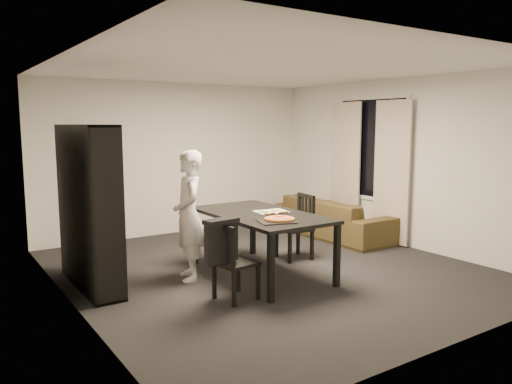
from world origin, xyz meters
TOP-DOWN VIEW (x-y plane):
  - room at (0.00, 0.00)m, footprint 5.01×5.51m
  - window_pane at (2.48, 0.60)m, footprint 0.02×1.40m
  - window_frame at (2.48, 0.60)m, footprint 0.03×1.52m
  - curtain_left at (2.40, 0.08)m, footprint 0.03×0.70m
  - curtain_right at (2.40, 1.12)m, footprint 0.03×0.70m
  - bookshelf at (-2.16, 0.60)m, footprint 0.35×1.50m
  - dining_table at (-0.23, -0.12)m, footprint 1.06×1.90m
  - chair_left at (-1.04, -0.74)m, footprint 0.45×0.45m
  - chair_right at (0.67, 0.22)m, footprint 0.47×0.47m
  - draped_jacket at (-1.16, -0.75)m, footprint 0.40×0.22m
  - person at (-1.07, 0.21)m, footprint 0.52×0.66m
  - baking_tray at (-0.40, -0.70)m, footprint 0.48×0.42m
  - pepperoni_pizza at (-0.34, -0.67)m, footprint 0.35×0.35m
  - kitchen_towel at (-0.07, -0.13)m, footprint 0.44×0.35m
  - pizza_slices at (-0.10, -0.19)m, footprint 0.40×0.35m
  - sofa at (2.02, 0.97)m, footprint 0.88×2.24m

SIDE VIEW (x-z plane):
  - sofa at x=2.02m, z-range 0.00..0.65m
  - chair_left at x=-1.04m, z-range 0.06..0.91m
  - chair_right at x=0.67m, z-range 0.06..0.98m
  - draped_jacket at x=-1.16m, z-range 0.47..0.94m
  - dining_table at x=-0.23m, z-range 0.33..1.12m
  - kitchen_towel at x=-0.07m, z-range 0.79..0.80m
  - person at x=-1.07m, z-range 0.00..1.59m
  - baking_tray at x=-0.40m, z-range 0.79..0.80m
  - pizza_slices at x=-0.10m, z-range 0.80..0.81m
  - pepperoni_pizza at x=-0.34m, z-range 0.80..0.83m
  - bookshelf at x=-2.16m, z-range 0.00..1.90m
  - curtain_left at x=2.40m, z-range 0.02..2.27m
  - curtain_right at x=2.40m, z-range 0.02..2.27m
  - room at x=0.00m, z-range 0.00..2.60m
  - window_pane at x=2.48m, z-range 0.70..2.30m
  - window_frame at x=2.48m, z-range 0.64..2.36m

